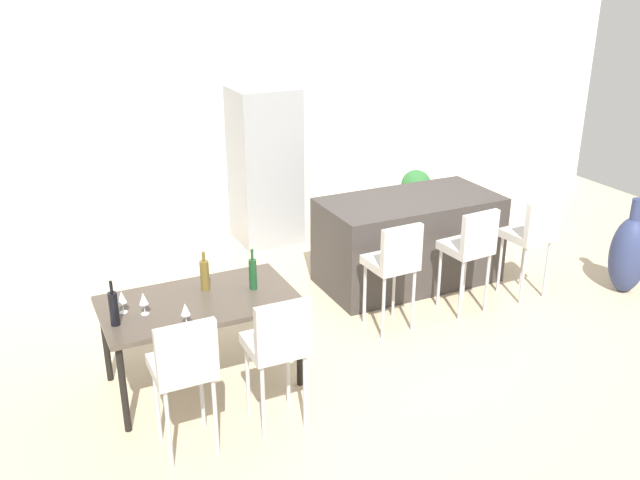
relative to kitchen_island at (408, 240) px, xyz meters
name	(u,v)px	position (x,y,z in m)	size (l,w,h in m)	color
ground_plane	(407,318)	(-0.46, -0.73, -0.46)	(10.00, 10.00, 0.00)	#C6B28E
back_wall	(284,111)	(-0.46, 2.22, 0.99)	(10.00, 0.12, 2.90)	silver
kitchen_island	(408,240)	(0.00, 0.00, 0.00)	(1.83, 0.92, 0.92)	#383330
bar_chair_left	(394,260)	(-0.70, -0.84, 0.24)	(0.41, 0.41, 1.05)	beige
bar_chair_middle	(471,245)	(0.14, -0.84, 0.24)	(0.43, 0.43, 1.05)	beige
bar_chair_right	(532,232)	(0.88, -0.84, 0.24)	(0.43, 0.43, 1.05)	beige
dining_table	(199,307)	(-2.51, -0.93, 0.21)	(1.48, 0.85, 0.74)	#4C4238
dining_chair_near	(184,365)	(-2.84, -1.72, 0.24)	(0.40, 0.40, 1.05)	beige
dining_chair_far	(278,342)	(-2.17, -1.72, 0.24)	(0.40, 0.40, 1.05)	beige
wine_bottle_end	(114,308)	(-3.15, -1.05, 0.41)	(0.07, 0.07, 0.34)	black
wine_bottle_left	(253,273)	(-2.06, -0.92, 0.41)	(0.06, 0.06, 0.34)	#194723
wine_bottle_middle	(205,275)	(-2.40, -0.77, 0.41)	(0.07, 0.07, 0.32)	brown
wine_glass_right	(185,310)	(-2.70, -1.28, 0.40)	(0.07, 0.07, 0.17)	silver
wine_glass_far	(143,299)	(-2.93, -0.98, 0.40)	(0.07, 0.07, 0.17)	silver
wine_glass_near	(122,297)	(-3.07, -0.89, 0.40)	(0.07, 0.07, 0.17)	silver
refrigerator	(265,166)	(-0.89, 1.78, 0.46)	(0.72, 0.68, 1.84)	#939699
floor_vase	(629,254)	(1.88, -1.18, -0.05)	(0.38, 0.38, 1.00)	navy
potted_plant	(416,188)	(1.25, 1.77, -0.11)	(0.40, 0.40, 0.60)	beige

